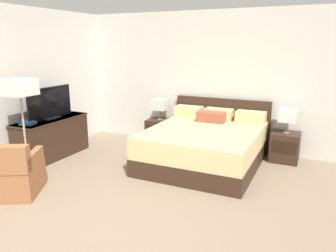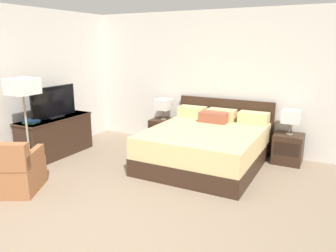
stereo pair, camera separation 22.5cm
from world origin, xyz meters
name	(u,v)px [view 1 (the left image)]	position (x,y,z in m)	size (l,w,h in m)	color
ground_plane	(102,236)	(0.00, 0.00, 0.00)	(10.66, 10.66, 0.00)	#84705B
wall_back	(211,81)	(0.00, 3.58, 1.30)	(6.45, 0.06, 2.60)	beige
wall_left	(22,85)	(-2.65, 1.48, 1.30)	(0.06, 5.35, 2.60)	beige
bed	(205,145)	(0.27, 2.54, 0.33)	(1.83, 2.04, 0.98)	#332116
nightstand_left	(160,131)	(-0.94, 3.27, 0.25)	(0.47, 0.45, 0.50)	#332116
nightstand_right	(285,147)	(1.48, 3.27, 0.25)	(0.47, 0.45, 0.50)	#332116
table_lamp_left	(160,105)	(-0.94, 3.27, 0.81)	(0.28, 0.28, 0.42)	gray
table_lamp_right	(288,116)	(1.48, 3.27, 0.81)	(0.28, 0.28, 0.42)	gray
dresser	(52,137)	(-2.34, 1.72, 0.36)	(0.53, 1.41, 0.70)	#332116
tv	(50,103)	(-2.34, 1.75, 0.97)	(0.18, 0.98, 0.56)	black
book_red_cover	(28,124)	(-2.34, 1.23, 0.71)	(0.21, 0.19, 0.03)	#2D7042
book_blue_cover	(27,122)	(-2.35, 1.23, 0.74)	(0.25, 0.19, 0.03)	#234C8E
armchair_by_window	(11,175)	(-1.69, 0.30, 0.28)	(0.93, 0.93, 0.76)	#935B38
floor_lamp	(20,93)	(-2.09, 0.94, 1.28)	(0.39, 0.39, 1.49)	gray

